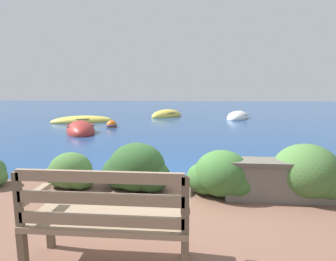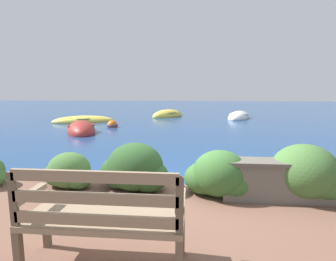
{
  "view_description": "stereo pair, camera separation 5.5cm",
  "coord_description": "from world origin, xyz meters",
  "views": [
    {
      "loc": [
        0.06,
        -4.11,
        1.75
      ],
      "look_at": [
        -0.64,
        4.2,
        0.47
      ],
      "focal_mm": 28.0,
      "sensor_mm": 36.0,
      "label": 1
    },
    {
      "loc": [
        0.11,
        -4.1,
        1.75
      ],
      "look_at": [
        -0.64,
        4.2,
        0.47
      ],
      "focal_mm": 28.0,
      "sensor_mm": 36.0,
      "label": 2
    }
  ],
  "objects": [
    {
      "name": "ground_plane",
      "position": [
        0.0,
        0.0,
        0.0
      ],
      "size": [
        80.0,
        80.0,
        0.0
      ],
      "color": "navy"
    },
    {
      "name": "park_bench",
      "position": [
        -0.63,
        -2.1,
        0.7
      ],
      "size": [
        1.39,
        0.48,
        0.93
      ],
      "rotation": [
        0.0,
        0.0,
        0.03
      ],
      "color": "brown",
      "rests_on": "patio_terrace"
    },
    {
      "name": "stone_wall",
      "position": [
        1.65,
        -0.46,
        0.51
      ],
      "size": [
        2.28,
        0.38,
        0.56
      ],
      "color": "#666056",
      "rests_on": "patio_terrace"
    },
    {
      "name": "hedge_clump_left",
      "position": [
        -1.81,
        -0.27,
        0.47
      ],
      "size": [
        0.84,
        0.6,
        0.57
      ],
      "color": "#426B33",
      "rests_on": "patio_terrace"
    },
    {
      "name": "hedge_clump_centre",
      "position": [
        -0.76,
        -0.27,
        0.54
      ],
      "size": [
        1.09,
        0.78,
        0.74
      ],
      "color": "#284C23",
      "rests_on": "patio_terrace"
    },
    {
      "name": "hedge_clump_right",
      "position": [
        0.52,
        -0.39,
        0.51
      ],
      "size": [
        0.99,
        0.72,
        0.68
      ],
      "color": "#38662D",
      "rests_on": "patio_terrace"
    },
    {
      "name": "hedge_clump_far_right",
      "position": [
        1.69,
        -0.36,
        0.56
      ],
      "size": [
        1.15,
        0.83,
        0.78
      ],
      "color": "#426B33",
      "rests_on": "patio_terrace"
    },
    {
      "name": "rowboat_nearest",
      "position": [
        -4.48,
        6.35,
        0.07
      ],
      "size": [
        2.05,
        2.66,
        0.87
      ],
      "rotation": [
        0.0,
        0.0,
        5.16
      ],
      "color": "#9E2D28",
      "rests_on": "ground_plane"
    },
    {
      "name": "rowboat_mid",
      "position": [
        -5.88,
        9.88,
        0.06
      ],
      "size": [
        3.54,
        2.33,
        0.64
      ],
      "rotation": [
        0.0,
        0.0,
        0.38
      ],
      "color": "#DBC64C",
      "rests_on": "ground_plane"
    },
    {
      "name": "rowboat_far",
      "position": [
        3.06,
        12.62,
        0.07
      ],
      "size": [
        2.15,
        3.13,
        0.83
      ],
      "rotation": [
        0.0,
        0.0,
        4.33
      ],
      "color": "silver",
      "rests_on": "ground_plane"
    },
    {
      "name": "rowboat_outer",
      "position": [
        -1.48,
        13.27,
        0.07
      ],
      "size": [
        2.51,
        2.7,
        0.86
      ],
      "rotation": [
        0.0,
        0.0,
        4.02
      ],
      "color": "#DBC64C",
      "rests_on": "ground_plane"
    },
    {
      "name": "mooring_buoy",
      "position": [
        -3.68,
        8.07,
        0.09
      ],
      "size": [
        0.54,
        0.54,
        0.49
      ],
      "color": "orange",
      "rests_on": "ground_plane"
    }
  ]
}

